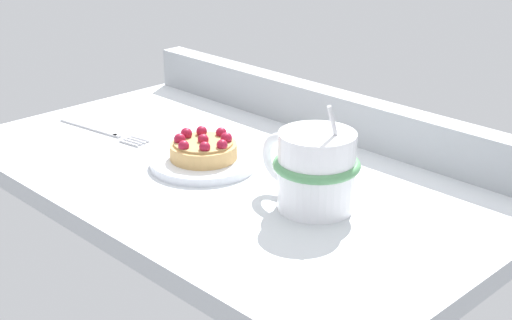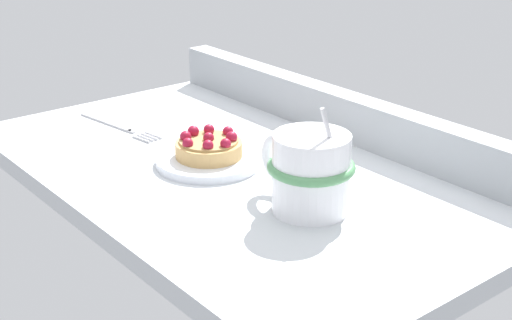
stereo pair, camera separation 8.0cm
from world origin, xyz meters
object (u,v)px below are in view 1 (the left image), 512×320
Objects in this scene: coffee_mug at (315,169)px; dessert_fork at (102,131)px; raspberry_tart at (203,148)px; dessert_plate at (204,162)px.

coffee_mug reaches higher than dessert_fork.
coffee_mug is at bearing 2.67° from raspberry_tart.
dessert_plate is at bearing -27.96° from raspberry_tart.
dessert_fork is at bearing -173.19° from raspberry_tart.
raspberry_tart reaches higher than dessert_fork.
raspberry_tart is 17.85cm from coffee_mug.
coffee_mug is at bearing 2.71° from dessert_plate.
dessert_plate reaches higher than dessert_fork.
raspberry_tart is 0.50× the size of dessert_fork.
dessert_plate is 1.60× the size of raspberry_tart.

